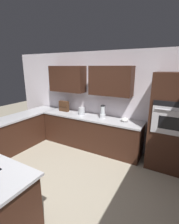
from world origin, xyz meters
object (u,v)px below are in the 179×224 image
object	(u,v)px
blender	(103,112)
spice_rack	(64,106)
kettle	(82,111)
wall_oven	(170,123)
mixing_bowl	(125,120)

from	to	relation	value
blender	spice_rack	world-z (taller)	blender
blender	kettle	size ratio (longest dim) A/B	1.70
blender	spice_rack	xyz separation A→B (m)	(1.30, -0.03, 0.01)
wall_oven	kettle	xyz separation A→B (m)	(2.25, -0.05, -0.05)
kettle	mixing_bowl	bearing A→B (deg)	180.00
spice_rack	kettle	world-z (taller)	spice_rack
wall_oven	kettle	distance (m)	2.25
mixing_bowl	spice_rack	distance (m)	1.90
kettle	wall_oven	bearing A→B (deg)	178.73
kettle	spice_rack	bearing A→B (deg)	-3.01
wall_oven	blender	world-z (taller)	wall_oven
wall_oven	spice_rack	world-z (taller)	wall_oven
wall_oven	blender	xyz separation A→B (m)	(1.60, -0.05, -0.00)
blender	wall_oven	bearing A→B (deg)	178.21
spice_rack	mixing_bowl	bearing A→B (deg)	178.97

